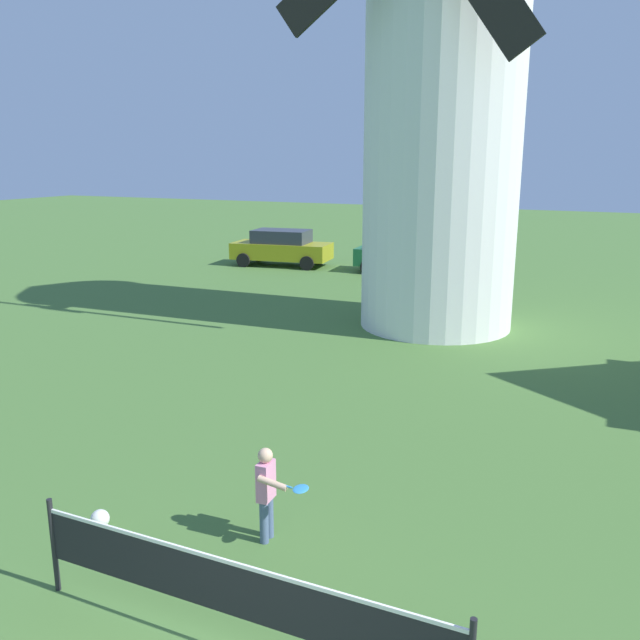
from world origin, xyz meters
The scene contains 6 objects.
windmill centered at (-1.98, 15.14, 6.87)m, with size 7.18×4.87×13.80m.
tennis_net centered at (-0.32, 1.81, 0.68)m, with size 4.58×0.06×1.10m.
player_far centered at (-0.95, 3.65, 0.70)m, with size 0.73×0.47×1.23m.
stray_ball centered at (-3.06, 2.99, 0.12)m, with size 0.24×0.24×0.24m, color silver.
parked_car_mustard centered at (-10.91, 22.77, 0.81)m, with size 4.43×2.32×1.56m.
parked_car_green centered at (-5.43, 23.21, 0.81)m, with size 4.06×2.14×1.56m.
Camera 1 is at (2.74, -2.84, 4.65)m, focal length 37.50 mm.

